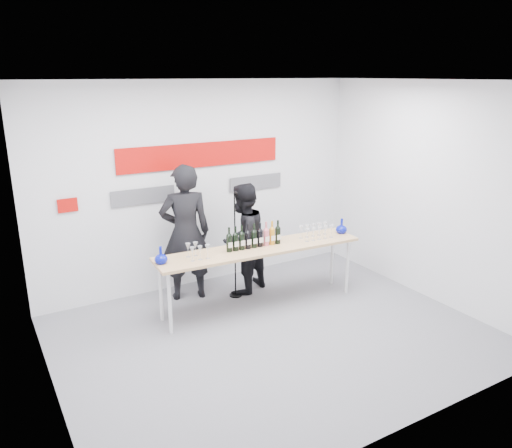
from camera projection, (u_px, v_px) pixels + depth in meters
name	position (u px, v px, depth m)	size (l,w,h in m)	color
ground	(274.00, 335.00, 6.10)	(5.00, 5.00, 0.00)	slate
back_wall	(202.00, 185.00, 7.32)	(5.00, 0.04, 3.00)	silver
signage	(199.00, 165.00, 7.18)	(3.38, 0.02, 0.79)	#BA0C08
tasting_table	(260.00, 252.00, 6.65)	(2.87, 0.74, 0.85)	#D8B474
wine_bottles	(254.00, 236.00, 6.59)	(0.80, 0.12, 0.33)	black
decanter_left	(161.00, 255.00, 6.04)	(0.16, 0.16, 0.21)	#08129A
decanter_right	(342.00, 226.00, 7.20)	(0.16, 0.16, 0.21)	#08129A
glasses_left	(197.00, 252.00, 6.21)	(0.26, 0.24, 0.18)	silver
glasses_right	(316.00, 232.00, 7.00)	(0.47, 0.25, 0.18)	silver
presenter_left	(185.00, 233.00, 6.88)	(0.70, 0.46, 1.92)	black
presenter_right	(243.00, 239.00, 7.13)	(0.78, 0.61, 1.61)	black
mic_stand	(235.00, 265.00, 7.05)	(0.18, 0.18, 1.55)	black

